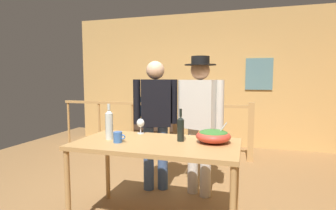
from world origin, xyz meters
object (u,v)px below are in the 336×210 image
at_px(flat_screen_tv, 155,107).
at_px(wine_bottle_dark, 181,128).
at_px(tv_console, 155,133).
at_px(serving_table, 156,150).
at_px(mug_blue, 118,137).
at_px(salad_bowl, 213,135).
at_px(framed_picture, 259,74).
at_px(wine_glass, 141,123).
at_px(wine_bottle_clear, 109,124).
at_px(person_standing_right, 200,113).
at_px(stair_railing, 178,120).
at_px(person_standing_left, 156,115).

bearing_deg(flat_screen_tv, wine_bottle_dark, -65.82).
xyz_separation_m(tv_console, wine_bottle_dark, (1.28, -2.89, 0.69)).
distance_m(serving_table, wine_bottle_dark, 0.31).
bearing_deg(mug_blue, salad_bowl, 16.02).
bearing_deg(flat_screen_tv, framed_picture, 8.70).
relative_size(serving_table, wine_glass, 9.36).
distance_m(flat_screen_tv, wine_bottle_dark, 3.13).
distance_m(tv_console, wine_bottle_clear, 3.15).
distance_m(salad_bowl, person_standing_right, 0.70).
height_order(flat_screen_tv, salad_bowl, flat_screen_tv).
bearing_deg(wine_glass, serving_table, -47.59).
bearing_deg(mug_blue, framed_picture, 67.96).
distance_m(stair_railing, serving_table, 2.37).
height_order(flat_screen_tv, serving_table, flat_screen_tv).
relative_size(stair_railing, tv_console, 4.18).
xyz_separation_m(stair_railing, serving_table, (0.39, -2.34, 0.08)).
bearing_deg(person_standing_right, wine_glass, 60.58).
xyz_separation_m(framed_picture, person_standing_right, (-0.75, -2.50, -0.50)).
xyz_separation_m(wine_bottle_clear, person_standing_left, (0.21, 0.80, -0.01)).
xyz_separation_m(mug_blue, person_standing_right, (0.62, 0.89, 0.14)).
bearing_deg(mug_blue, serving_table, 19.09).
distance_m(tv_console, person_standing_right, 2.70).
distance_m(salad_bowl, wine_bottle_clear, 1.02).
xyz_separation_m(framed_picture, salad_bowl, (-0.51, -3.15, -0.63)).
relative_size(salad_bowl, person_standing_left, 0.20).
height_order(wine_bottle_clear, person_standing_right, person_standing_right).
relative_size(tv_console, person_standing_right, 0.54).
xyz_separation_m(stair_railing, salad_bowl, (0.91, -2.21, 0.22)).
bearing_deg(wine_glass, tv_console, 106.21).
bearing_deg(flat_screen_tv, mug_blue, -76.68).
distance_m(framed_picture, flat_screen_tv, 2.24).
bearing_deg(person_standing_left, tv_console, -92.68).
xyz_separation_m(wine_bottle_clear, person_standing_right, (0.77, 0.80, 0.04)).
height_order(serving_table, salad_bowl, salad_bowl).
relative_size(salad_bowl, mug_blue, 2.70).
distance_m(wine_bottle_clear, wine_bottle_dark, 0.71).
height_order(stair_railing, tv_console, stair_railing).
bearing_deg(wine_bottle_clear, framed_picture, 65.27).
distance_m(stair_railing, wine_bottle_clear, 2.38).
bearing_deg(serving_table, stair_railing, 99.48).
relative_size(wine_glass, person_standing_right, 0.10).
height_order(framed_picture, wine_glass, framed_picture).
xyz_separation_m(stair_railing, wine_bottle_clear, (-0.10, -2.36, 0.31)).
relative_size(serving_table, salad_bowl, 4.76).
bearing_deg(stair_railing, salad_bowl, -67.56).
xyz_separation_m(wine_bottle_clear, wine_bottle_dark, (0.70, 0.12, -0.03)).
height_order(stair_railing, serving_table, stair_railing).
xyz_separation_m(stair_railing, person_standing_right, (0.67, -1.56, 0.35)).
bearing_deg(framed_picture, serving_table, -107.50).
distance_m(framed_picture, wine_bottle_clear, 3.67).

